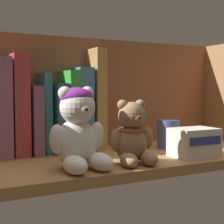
{
  "coord_description": "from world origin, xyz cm",
  "views": [
    {
      "loc": [
        -34.58,
        -66.15,
        16.66
      ],
      "look_at": [
        -0.31,
        0.0,
        11.63
      ],
      "focal_mm": 55.88,
      "sensor_mm": 36.0,
      "label": 1
    }
  ],
  "objects": [
    {
      "name": "book_8",
      "position": [
        -9.2,
        12.13,
        9.9
      ],
      "size": [
        2.81,
        13.52,
        15.81
      ],
      "primitive_type": "cube",
      "color": "#2D4E6E",
      "rests_on": "shelf_board"
    },
    {
      "name": "book_6",
      "position": [
        -14.46,
        12.13,
        9.63
      ],
      "size": [
        2.36,
        12.53,
        15.26
      ],
      "primitive_type": "cube",
      "color": "#744B5F",
      "rests_on": "shelf_board"
    },
    {
      "name": "book_9",
      "position": [
        -6.13,
        12.13,
        11.38
      ],
      "size": [
        2.96,
        13.38,
        18.83
      ],
      "primitive_type": "cube",
      "rotation": [
        0.0,
        -0.03,
        0.0
      ],
      "color": "green",
      "rests_on": "shelf_board"
    },
    {
      "name": "book_11",
      "position": [
        0.9,
        12.13,
        14.11
      ],
      "size": [
        2.56,
        10.04,
        24.21
      ],
      "primitive_type": "cube",
      "color": "#A77F44",
      "rests_on": "shelf_board"
    },
    {
      "name": "teddy_bear_smaller",
      "position": [
        0.01,
        -8.12,
        7.34
      ],
      "size": [
        9.23,
        9.48,
        12.51
      ],
      "color": "#93704C",
      "rests_on": "shelf_board"
    },
    {
      "name": "book_7",
      "position": [
        -11.94,
        12.13,
        11.06
      ],
      "size": [
        1.89,
        10.05,
        18.15
      ],
      "primitive_type": "cube",
      "rotation": [
        0.0,
        -0.01,
        0.0
      ],
      "color": "teal",
      "rests_on": "shelf_board"
    },
    {
      "name": "book_10",
      "position": [
        -2.67,
        12.13,
        11.79
      ],
      "size": [
        3.6,
        9.09,
        19.59
      ],
      "primitive_type": "cube",
      "color": "teal",
      "rests_on": "shelf_board"
    },
    {
      "name": "shelf_board",
      "position": [
        0.0,
        0.0,
        1.0
      ],
      "size": [
        77.06,
        28.31,
        2.0
      ],
      "primitive_type": "cube",
      "color": "#9E7042",
      "rests_on": "ground"
    },
    {
      "name": "book_4",
      "position": [
        -21.55,
        12.13,
        12.59
      ],
      "size": [
        3.24,
        12.85,
        21.19
      ],
      "primitive_type": "cube",
      "color": "#89576F",
      "rests_on": "shelf_board"
    },
    {
      "name": "shelf_back_panel",
      "position": [
        0.0,
        14.76,
        14.58
      ],
      "size": [
        79.46,
        1.2,
        29.16
      ],
      "primitive_type": "cube",
      "color": "brown",
      "rests_on": "ground"
    },
    {
      "name": "pillar_candle",
      "position": [
        16.68,
        2.71,
        5.51
      ],
      "size": [
        5.57,
        5.57,
        7.02
      ],
      "primitive_type": "cylinder",
      "color": "#4C5B99",
      "rests_on": "shelf_board"
    },
    {
      "name": "small_product_box",
      "position": [
        15.38,
        -8.2,
        5.08
      ],
      "size": [
        9.66,
        7.11,
        6.15
      ],
      "color": "silver",
      "rests_on": "shelf_board"
    },
    {
      "name": "book_5",
      "position": [
        -17.79,
        12.13,
        13.04
      ],
      "size": [
        3.3,
        11.37,
        22.08
      ],
      "primitive_type": "cube",
      "color": "#A43939",
      "rests_on": "shelf_board"
    },
    {
      "name": "teddy_bear_larger",
      "position": [
        -11.08,
        -7.4,
        9.15
      ],
      "size": [
        11.09,
        11.37,
        15.07
      ],
      "color": "white",
      "rests_on": "shelf_board"
    }
  ]
}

